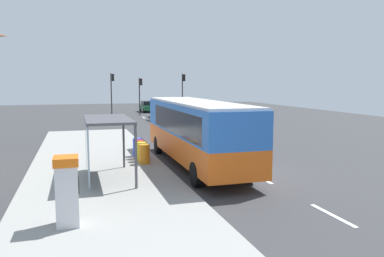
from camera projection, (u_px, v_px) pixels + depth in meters
The scene contains 23 objects.
ground_plane at pixel (172, 134), 31.07m from camera, with size 56.00×92.00×0.04m, color #38383A.
sidewalk_platform at pixel (99, 171), 17.82m from camera, with size 6.20×30.00×0.18m, color #999993.
lane_stripe_seg_0 at pixel (332, 215), 12.12m from camera, with size 0.16×2.20×0.01m, color silver.
lane_stripe_seg_1 at pixel (260, 178), 16.87m from camera, with size 0.16×2.20×0.01m, color silver.
lane_stripe_seg_2 at pixel (219, 157), 21.63m from camera, with size 0.16×2.20×0.01m, color silver.
lane_stripe_seg_3 at pixel (193, 143), 26.38m from camera, with size 0.16×2.20×0.01m, color silver.
lane_stripe_seg_4 at pixel (175, 134), 31.14m from camera, with size 0.16×2.20×0.01m, color silver.
lane_stripe_seg_5 at pixel (162, 127), 35.89m from camera, with size 0.16×2.20×0.01m, color silver.
lane_stripe_seg_6 at pixel (152, 122), 40.65m from camera, with size 0.16×2.20×0.01m, color silver.
lane_stripe_seg_7 at pixel (144, 118), 45.40m from camera, with size 0.16×2.20×0.01m, color silver.
bus at pixel (196, 129), 19.09m from camera, with size 2.57×11.02×3.21m.
white_van at pixel (170, 109), 41.05m from camera, with size 2.18×5.27×2.30m.
sedan_near at pixel (162, 111), 45.33m from camera, with size 1.89×4.43×1.52m.
sedan_far at pixel (148, 106), 53.94m from camera, with size 1.85×4.41×1.52m.
ticket_machine at pixel (67, 190), 10.69m from camera, with size 0.66×0.76×1.94m.
recycling_bin_orange at pixel (144, 154), 18.91m from camera, with size 0.52×0.52×0.95m, color orange.
recycling_bin_yellow at pixel (142, 152), 19.57m from camera, with size 0.52×0.52×0.95m, color yellow.
recycling_bin_red at pixel (140, 149), 20.24m from camera, with size 0.52×0.52×0.95m, color red.
recycling_bin_blue at pixel (138, 147), 20.90m from camera, with size 0.52×0.52×0.95m, color blue.
traffic_light_near_side at pixel (183, 88), 48.04m from camera, with size 0.49×0.28×5.16m.
traffic_light_far_side at pixel (112, 88), 46.35m from camera, with size 0.49×0.28×5.18m.
traffic_light_median at pixel (140, 90), 48.15m from camera, with size 0.49×0.28×4.65m.
bus_shelter at pixel (100, 133), 15.79m from camera, with size 1.80×4.00×2.50m.
Camera 1 is at (-7.32, -15.95, 4.14)m, focal length 36.31 mm.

